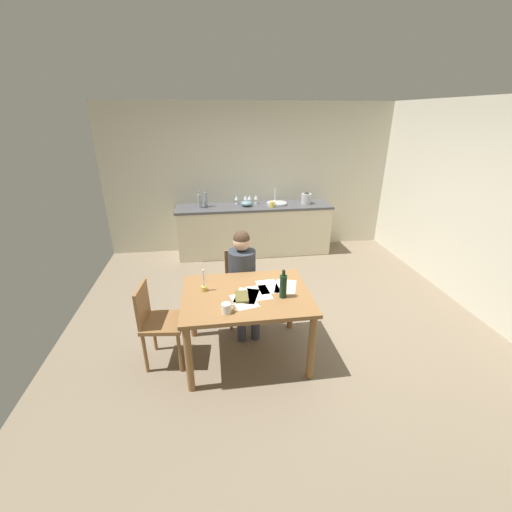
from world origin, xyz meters
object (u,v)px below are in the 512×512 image
(dining_table, at_px, (246,303))
(wine_glass_by_kettle, at_px, (249,198))
(book_magazine, at_px, (242,297))
(wine_bottle_on_table, at_px, (283,286))
(wine_glass_back_right, at_px, (236,198))
(coffee_mug, at_px, (227,308))
(mixing_bowl, at_px, (247,203))
(teacup_on_counter, at_px, (272,204))
(wine_glass_near_sink, at_px, (256,197))
(sink_unit, at_px, (277,203))
(bottle_oil, at_px, (200,201))
(stovetop_kettle, at_px, (306,198))
(bottle_vinegar, at_px, (206,199))
(wine_glass_back_left, at_px, (245,198))
(person_seated, at_px, (243,275))
(candlestick, at_px, (204,285))
(chair_side_empty, at_px, (157,320))
(chair_at_table, at_px, (241,282))

(dining_table, distance_m, wine_glass_by_kettle, 3.01)
(book_magazine, bearing_deg, wine_bottle_on_table, -3.16)
(wine_glass_by_kettle, bearing_deg, wine_glass_back_right, 180.00)
(coffee_mug, bearing_deg, mixing_bowl, 80.11)
(mixing_bowl, bearing_deg, teacup_on_counter, -17.32)
(dining_table, xyz_separation_m, wine_glass_near_sink, (0.52, 2.97, 0.36))
(sink_unit, height_order, bottle_oil, bottle_oil)
(stovetop_kettle, bearing_deg, bottle_vinegar, 178.65)
(wine_glass_by_kettle, bearing_deg, book_magazine, -98.49)
(coffee_mug, xyz_separation_m, wine_glass_back_left, (0.54, 3.28, 0.21))
(stovetop_kettle, xyz_separation_m, wine_glass_back_left, (-1.08, 0.15, 0.01))
(book_magazine, bearing_deg, wine_glass_back_right, 88.24)
(wine_glass_back_right, bearing_deg, mixing_bowl, -45.38)
(book_magazine, bearing_deg, person_seated, 85.31)
(book_magazine, xyz_separation_m, stovetop_kettle, (1.47, 2.89, 0.23))
(candlestick, distance_m, wine_glass_by_kettle, 2.97)
(chair_side_empty, xyz_separation_m, sink_unit, (1.77, 2.78, 0.42))
(wine_glass_near_sink, distance_m, wine_glass_back_left, 0.19)
(wine_bottle_on_table, bearing_deg, stovetop_kettle, 70.02)
(candlestick, bearing_deg, person_seated, 45.80)
(wine_glass_back_right, bearing_deg, dining_table, -93.26)
(bottle_oil, xyz_separation_m, mixing_bowl, (0.81, -0.01, -0.08))
(dining_table, relative_size, person_seated, 1.06)
(dining_table, height_order, wine_glass_back_left, wine_glass_back_left)
(chair_at_table, xyz_separation_m, coffee_mug, (-0.23, -1.03, 0.30))
(book_magazine, height_order, mixing_bowl, mixing_bowl)
(coffee_mug, distance_m, bottle_oil, 3.14)
(chair_at_table, distance_m, mixing_bowl, 2.15)
(chair_side_empty, xyz_separation_m, wine_glass_back_left, (1.23, 2.93, 0.51))
(stovetop_kettle, xyz_separation_m, teacup_on_counter, (-0.65, -0.15, -0.05))
(chair_side_empty, xyz_separation_m, bottle_vinegar, (0.52, 2.82, 0.53))
(chair_side_empty, distance_m, wine_bottle_on_table, 1.31)
(chair_side_empty, xyz_separation_m, wine_glass_back_right, (1.06, 2.93, 0.51))
(chair_side_empty, relative_size, candlestick, 3.78)
(dining_table, bearing_deg, coffee_mug, -123.92)
(coffee_mug, distance_m, teacup_on_counter, 3.14)
(dining_table, xyz_separation_m, wine_glass_back_left, (0.33, 2.97, 0.36))
(dining_table, bearing_deg, chair_side_empty, 177.51)
(candlestick, bearing_deg, book_magazine, -28.24)
(book_magazine, bearing_deg, chair_side_empty, 174.60)
(wine_glass_near_sink, bearing_deg, wine_glass_back_right, 180.00)
(chair_at_table, bearing_deg, sink_unit, 67.89)
(person_seated, height_order, stovetop_kettle, person_seated)
(chair_side_empty, bearing_deg, book_magazine, -7.77)
(coffee_mug, height_order, bottle_oil, bottle_oil)
(candlestick, relative_size, book_magazine, 1.10)
(sink_unit, xyz_separation_m, wine_glass_back_right, (-0.71, 0.15, 0.09))
(bottle_oil, distance_m, wine_glass_back_left, 0.83)
(dining_table, relative_size, candlestick, 5.44)
(chair_at_table, height_order, candlestick, candlestick)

